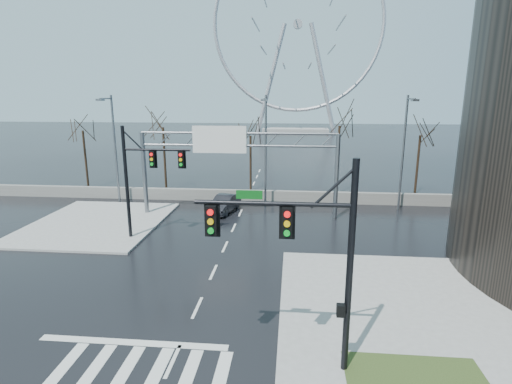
# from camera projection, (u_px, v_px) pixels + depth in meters

# --- Properties ---
(ground) EXTENTS (260.00, 260.00, 0.00)m
(ground) POSITION_uv_depth(u_px,v_px,m) (197.00, 308.00, 19.26)
(ground) COLOR black
(ground) RESTS_ON ground
(sidewalk_right_ext) EXTENTS (12.00, 10.00, 0.15)m
(sidewalk_right_ext) POSITION_uv_depth(u_px,v_px,m) (399.00, 295.00, 20.28)
(sidewalk_right_ext) COLOR gray
(sidewalk_right_ext) RESTS_ON ground
(sidewalk_far) EXTENTS (10.00, 12.00, 0.15)m
(sidewalk_far) POSITION_uv_depth(u_px,v_px,m) (97.00, 223.00, 31.85)
(sidewalk_far) COLOR gray
(sidewalk_far) RESTS_ON ground
(barrier_wall) EXTENTS (52.00, 0.50, 1.10)m
(barrier_wall) POSITION_uv_depth(u_px,v_px,m) (246.00, 196.00, 38.48)
(barrier_wall) COLOR slate
(barrier_wall) RESTS_ON ground
(signal_mast_near) EXTENTS (5.52, 0.41, 8.00)m
(signal_mast_near) POSITION_uv_depth(u_px,v_px,m) (311.00, 248.00, 13.74)
(signal_mast_near) COLOR black
(signal_mast_near) RESTS_ON ground
(signal_mast_far) EXTENTS (4.72, 0.41, 8.00)m
(signal_mast_far) POSITION_uv_depth(u_px,v_px,m) (141.00, 172.00, 27.32)
(signal_mast_far) COLOR black
(signal_mast_far) RESTS_ON ground
(sign_gantry) EXTENTS (16.36, 0.40, 7.60)m
(sign_gantry) POSITION_uv_depth(u_px,v_px,m) (234.00, 156.00, 32.55)
(sign_gantry) COLOR slate
(sign_gantry) RESTS_ON ground
(streetlight_left) EXTENTS (0.50, 2.55, 10.00)m
(streetlight_left) POSITION_uv_depth(u_px,v_px,m) (113.00, 141.00, 36.52)
(streetlight_left) COLOR slate
(streetlight_left) RESTS_ON ground
(streetlight_mid) EXTENTS (0.50, 2.55, 10.00)m
(streetlight_mid) POSITION_uv_depth(u_px,v_px,m) (265.00, 143.00, 35.26)
(streetlight_mid) COLOR slate
(streetlight_mid) RESTS_ON ground
(streetlight_right) EXTENTS (0.50, 2.55, 10.00)m
(streetlight_right) POSITION_uv_depth(u_px,v_px,m) (405.00, 144.00, 34.18)
(streetlight_right) COLOR slate
(streetlight_right) RESTS_ON ground
(tree_far_left) EXTENTS (3.50, 3.50, 7.00)m
(tree_far_left) POSITION_uv_depth(u_px,v_px,m) (83.00, 137.00, 42.78)
(tree_far_left) COLOR black
(tree_far_left) RESTS_ON ground
(tree_left) EXTENTS (3.75, 3.75, 7.50)m
(tree_left) POSITION_uv_depth(u_px,v_px,m) (163.00, 135.00, 41.40)
(tree_left) COLOR black
(tree_left) RESTS_ON ground
(tree_center) EXTENTS (3.25, 3.25, 6.50)m
(tree_center) POSITION_uv_depth(u_px,v_px,m) (251.00, 142.00, 41.74)
(tree_center) COLOR black
(tree_center) RESTS_ON ground
(tree_right) EXTENTS (3.90, 3.90, 7.80)m
(tree_right) POSITION_uv_depth(u_px,v_px,m) (339.00, 134.00, 39.72)
(tree_right) COLOR black
(tree_right) RESTS_ON ground
(tree_far_right) EXTENTS (3.40, 3.40, 6.80)m
(tree_far_right) POSITION_uv_depth(u_px,v_px,m) (420.00, 142.00, 39.67)
(tree_far_right) COLOR black
(tree_far_right) RESTS_ON ground
(ferris_wheel) EXTENTS (45.00, 6.00, 50.91)m
(ferris_wheel) POSITION_uv_depth(u_px,v_px,m) (298.00, 32.00, 104.54)
(ferris_wheel) COLOR gray
(ferris_wheel) RESTS_ON ground
(car) EXTENTS (2.53, 4.72, 1.48)m
(car) POSITION_uv_depth(u_px,v_px,m) (224.00, 204.00, 34.90)
(car) COLOR black
(car) RESTS_ON ground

